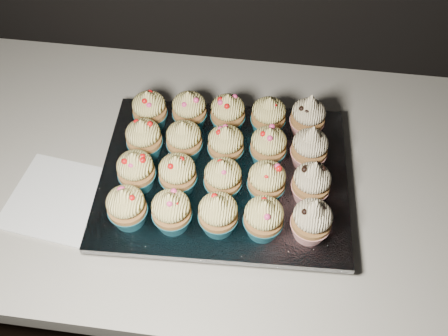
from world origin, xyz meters
name	(u,v)px	position (x,y,z in m)	size (l,w,h in m)	color
cabinet	(177,271)	(0.00, 1.70, 0.43)	(2.40, 0.60, 0.86)	black
worktop	(159,167)	(0.00, 1.70, 0.88)	(2.44, 0.64, 0.04)	beige
napkin	(58,198)	(-0.15, 1.59, 0.90)	(0.16, 0.16, 0.00)	white
baking_tray	(224,181)	(0.13, 1.66, 0.91)	(0.39, 0.30, 0.02)	black
foil_lining	(224,176)	(0.13, 1.66, 0.93)	(0.43, 0.33, 0.01)	silver
cupcake_0	(127,207)	(-0.01, 1.55, 0.97)	(0.06, 0.06, 0.08)	#186174
cupcake_1	(171,211)	(0.06, 1.55, 0.97)	(0.06, 0.06, 0.08)	#186174
cupcake_2	(218,214)	(0.13, 1.55, 0.97)	(0.06, 0.06, 0.08)	#186174
cupcake_3	(264,218)	(0.20, 1.56, 0.97)	(0.06, 0.06, 0.08)	#186174
cupcake_4	(312,220)	(0.28, 1.56, 0.97)	(0.06, 0.06, 0.10)	#A41716
cupcake_5	(136,171)	(-0.01, 1.62, 0.97)	(0.06, 0.06, 0.08)	#186174
cupcake_6	(178,174)	(0.06, 1.62, 0.97)	(0.06, 0.06, 0.08)	#186174
cupcake_7	(223,179)	(0.13, 1.62, 0.97)	(0.06, 0.06, 0.08)	#186174
cupcake_8	(267,181)	(0.20, 1.63, 0.97)	(0.06, 0.06, 0.08)	#186174
cupcake_9	(311,183)	(0.28, 1.63, 0.97)	(0.06, 0.06, 0.10)	#A41716
cupcake_10	(144,138)	(-0.01, 1.69, 0.97)	(0.06, 0.06, 0.08)	#186174
cupcake_11	(184,140)	(0.06, 1.69, 0.97)	(0.06, 0.06, 0.08)	#186174
cupcake_12	(226,145)	(0.13, 1.69, 0.97)	(0.06, 0.06, 0.08)	#186174
cupcake_13	(268,146)	(0.20, 1.70, 0.97)	(0.06, 0.06, 0.08)	#186174
cupcake_14	(310,148)	(0.27, 1.70, 0.97)	(0.06, 0.06, 0.10)	#A41716
cupcake_15	(150,110)	(-0.02, 1.76, 0.97)	(0.06, 0.06, 0.08)	#186174
cupcake_16	(189,110)	(0.05, 1.77, 0.97)	(0.06, 0.06, 0.08)	#186174
cupcake_17	(228,113)	(0.12, 1.77, 0.97)	(0.06, 0.06, 0.08)	#186174
cupcake_18	(268,116)	(0.20, 1.77, 0.97)	(0.06, 0.06, 0.08)	#186174
cupcake_19	(308,117)	(0.27, 1.78, 0.97)	(0.06, 0.06, 0.10)	#A41716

